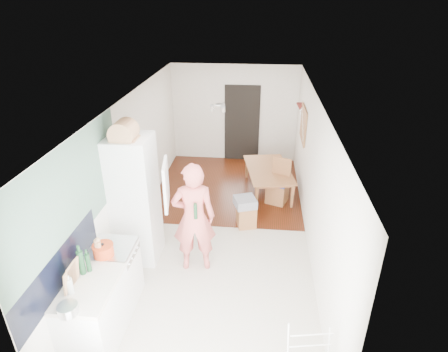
% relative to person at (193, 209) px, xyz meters
% --- Properties ---
extents(room_shell, '(3.20, 7.00, 2.50)m').
position_rel_person_xyz_m(room_shell, '(0.29, 0.97, 0.16)').
color(room_shell, white).
rests_on(room_shell, ground).
extents(floor, '(3.20, 7.00, 0.01)m').
position_rel_person_xyz_m(floor, '(0.29, 0.97, -1.09)').
color(floor, beige).
rests_on(floor, ground).
extents(wood_floor_overlay, '(3.20, 3.30, 0.01)m').
position_rel_person_xyz_m(wood_floor_overlay, '(0.29, 2.82, -1.09)').
color(wood_floor_overlay, '#51190E').
rests_on(wood_floor_overlay, room_shell).
extents(sage_wall_panel, '(0.02, 3.00, 1.30)m').
position_rel_person_xyz_m(sage_wall_panel, '(-1.30, -1.03, 0.76)').
color(sage_wall_panel, slate).
rests_on(sage_wall_panel, room_shell).
extents(tile_splashback, '(0.02, 1.90, 0.50)m').
position_rel_person_xyz_m(tile_splashback, '(-1.29, -1.58, 0.06)').
color(tile_splashback, black).
rests_on(tile_splashback, room_shell).
extents(doorway_recess, '(0.90, 0.04, 2.00)m').
position_rel_person_xyz_m(doorway_recess, '(0.49, 4.45, -0.09)').
color(doorway_recess, black).
rests_on(doorway_recess, room_shell).
extents(base_cabinet, '(0.60, 0.90, 0.86)m').
position_rel_person_xyz_m(base_cabinet, '(-1.01, -1.58, -0.66)').
color(base_cabinet, white).
rests_on(base_cabinet, room_shell).
extents(worktop, '(0.62, 0.92, 0.06)m').
position_rel_person_xyz_m(worktop, '(-1.01, -1.58, -0.20)').
color(worktop, white).
rests_on(worktop, room_shell).
extents(range_cooker, '(0.60, 0.60, 0.88)m').
position_rel_person_xyz_m(range_cooker, '(-1.01, -0.83, -0.65)').
color(range_cooker, white).
rests_on(range_cooker, room_shell).
extents(cooker_top, '(0.60, 0.60, 0.04)m').
position_rel_person_xyz_m(cooker_top, '(-1.01, -0.83, -0.19)').
color(cooker_top, silver).
rests_on(cooker_top, room_shell).
extents(fridge_housing, '(0.66, 0.66, 2.15)m').
position_rel_person_xyz_m(fridge_housing, '(-0.98, 0.19, -0.02)').
color(fridge_housing, white).
rests_on(fridge_housing, room_shell).
extents(fridge_door, '(0.14, 0.56, 0.70)m').
position_rel_person_xyz_m(fridge_door, '(-0.37, -0.11, 0.46)').
color(fridge_door, white).
rests_on(fridge_door, room_shell).
extents(fridge_interior, '(0.02, 0.52, 0.66)m').
position_rel_person_xyz_m(fridge_interior, '(-0.67, 0.19, 0.46)').
color(fridge_interior, white).
rests_on(fridge_interior, room_shell).
extents(pinboard, '(0.03, 0.90, 0.70)m').
position_rel_person_xyz_m(pinboard, '(1.87, 2.87, 0.46)').
color(pinboard, tan).
rests_on(pinboard, room_shell).
extents(pinboard_frame, '(0.00, 0.94, 0.74)m').
position_rel_person_xyz_m(pinboard_frame, '(1.86, 2.87, 0.46)').
color(pinboard_frame, '#A25D33').
rests_on(pinboard_frame, room_shell).
extents(wall_sconce, '(0.18, 0.18, 0.16)m').
position_rel_person_xyz_m(wall_sconce, '(1.83, 3.52, 0.66)').
color(wall_sconce, maroon).
rests_on(wall_sconce, room_shell).
extents(person, '(0.88, 0.65, 2.19)m').
position_rel_person_xyz_m(person, '(0.00, 0.00, 0.00)').
color(person, '#DD645F').
rests_on(person, floor).
extents(dining_table, '(1.01, 1.50, 0.49)m').
position_rel_person_xyz_m(dining_table, '(1.21, 2.68, -0.85)').
color(dining_table, '#A25D33').
rests_on(dining_table, floor).
extents(dining_chair, '(0.52, 0.52, 0.96)m').
position_rel_person_xyz_m(dining_chair, '(1.38, 2.24, -0.62)').
color(dining_chair, '#A25D33').
rests_on(dining_chair, floor).
extents(stool, '(0.41, 0.41, 0.44)m').
position_rel_person_xyz_m(stool, '(0.77, 1.27, -0.87)').
color(stool, '#A25D33').
rests_on(stool, floor).
extents(grey_drape, '(0.48, 0.48, 0.17)m').
position_rel_person_xyz_m(grey_drape, '(0.74, 1.26, -0.57)').
color(grey_drape, gray).
rests_on(grey_drape, stool).
extents(bread_bin, '(0.43, 0.42, 0.20)m').
position_rel_person_xyz_m(bread_bin, '(-0.99, 0.10, 1.16)').
color(bread_bin, tan).
rests_on(bread_bin, fridge_housing).
extents(red_casserole, '(0.32, 0.32, 0.16)m').
position_rel_person_xyz_m(red_casserole, '(-1.03, -1.00, -0.09)').
color(red_casserole, red).
rests_on(red_casserole, cooker_top).
extents(steel_pan, '(0.28, 0.28, 0.11)m').
position_rel_person_xyz_m(steel_pan, '(-1.03, -2.01, -0.12)').
color(steel_pan, silver).
rests_on(steel_pan, worktop).
extents(held_bottle, '(0.05, 0.05, 0.25)m').
position_rel_person_xyz_m(held_bottle, '(0.06, -0.18, 0.07)').
color(held_bottle, '#163F20').
rests_on(held_bottle, person).
extents(bottle_a, '(0.10, 0.10, 0.33)m').
position_rel_person_xyz_m(bottle_a, '(-1.15, -1.37, -0.01)').
color(bottle_a, '#163F20').
rests_on(bottle_a, worktop).
extents(bottle_b, '(0.07, 0.07, 0.26)m').
position_rel_person_xyz_m(bottle_b, '(-1.09, -1.32, -0.04)').
color(bottle_b, '#163F20').
rests_on(bottle_b, worktop).
extents(bottle_c, '(0.10, 0.10, 0.20)m').
position_rel_person_xyz_m(bottle_c, '(-1.15, -1.71, -0.07)').
color(bottle_c, beige).
rests_on(bottle_c, worktop).
extents(pepper_mill_front, '(0.07, 0.07, 0.24)m').
position_rel_person_xyz_m(pepper_mill_front, '(-1.06, -1.05, -0.05)').
color(pepper_mill_front, tan).
rests_on(pepper_mill_front, worktop).
extents(pepper_mill_back, '(0.06, 0.06, 0.22)m').
position_rel_person_xyz_m(pepper_mill_back, '(-1.09, -1.05, -0.06)').
color(pepper_mill_back, tan).
rests_on(pepper_mill_back, worktop).
extents(chopping_boards, '(0.08, 0.25, 0.33)m').
position_rel_person_xyz_m(chopping_boards, '(-1.16, -1.62, -0.01)').
color(chopping_boards, tan).
rests_on(chopping_boards, worktop).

